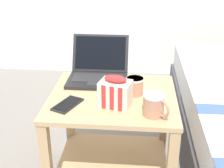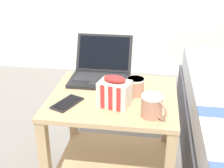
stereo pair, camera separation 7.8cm
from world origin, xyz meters
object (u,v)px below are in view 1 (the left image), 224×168
Objects in this scene: cell_phone at (68,104)px; mug_front_right at (154,104)px; laptop at (98,71)px; snack_bag at (115,92)px; mug_front_left at (134,85)px.

mug_front_right is at bearing -7.92° from cell_phone.
laptop is 1.80× the size of cell_phone.
laptop is at bearing 111.33° from snack_bag.
mug_front_right is 0.40m from cell_phone.
snack_bag is (0.12, -0.30, 0.02)m from laptop.
cell_phone is at bearing 172.08° from mug_front_right.
mug_front_right is at bearing -23.54° from snack_bag.
mug_front_left is (0.20, -0.17, 0.00)m from laptop.
laptop reaches higher than mug_front_right.
cell_phone is (-0.30, -0.15, -0.04)m from mug_front_left.
mug_front_right is (0.09, -0.20, 0.01)m from mug_front_left.
snack_bag is at bearing -68.67° from laptop.
snack_bag is 0.23m from cell_phone.
snack_bag is 0.91× the size of cell_phone.
cell_phone is at bearing -154.05° from mug_front_left.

